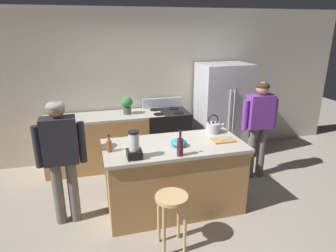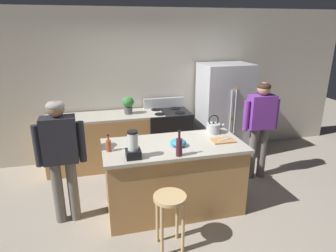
{
  "view_description": "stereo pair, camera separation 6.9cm",
  "coord_description": "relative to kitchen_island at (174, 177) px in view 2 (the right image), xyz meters",
  "views": [
    {
      "loc": [
        -1.02,
        -3.4,
        2.39
      ],
      "look_at": [
        0.0,
        0.3,
        1.09
      ],
      "focal_mm": 31.71,
      "sensor_mm": 36.0,
      "label": 1
    },
    {
      "loc": [
        -0.95,
        -3.42,
        2.39
      ],
      "look_at": [
        0.0,
        0.3,
        1.09
      ],
      "focal_mm": 31.71,
      "sensor_mm": 36.0,
      "label": 2
    }
  ],
  "objects": [
    {
      "name": "bottle_cooking_sauce",
      "position": [
        -0.82,
        -0.02,
        0.55
      ],
      "size": [
        0.06,
        0.06,
        0.22
      ],
      "color": "#B24C26",
      "rests_on": "kitchen_island"
    },
    {
      "name": "bottle_wine",
      "position": [
        -0.03,
        -0.36,
        0.59
      ],
      "size": [
        0.08,
        0.08,
        0.32
      ],
      "color": "#471923",
      "rests_on": "kitchen_island"
    },
    {
      "name": "person_by_sink_right",
      "position": [
        1.56,
        0.53,
        0.49
      ],
      "size": [
        0.59,
        0.24,
        1.59
      ],
      "color": "#66605B",
      "rests_on": "ground_plane"
    },
    {
      "name": "cutting_board",
      "position": [
        0.66,
        -0.06,
        0.48
      ],
      "size": [
        0.3,
        0.2,
        0.02
      ],
      "primitive_type": "cube",
      "color": "#B7844C",
      "rests_on": "kitchen_island"
    },
    {
      "name": "chef_knife",
      "position": [
        0.68,
        -0.06,
        0.49
      ],
      "size": [
        0.21,
        0.12,
        0.01
      ],
      "primitive_type": "cube",
      "rotation": [
        0.0,
        0.0,
        0.41
      ],
      "color": "#B7BABF",
      "rests_on": "cutting_board"
    },
    {
      "name": "ground_plane",
      "position": [
        0.0,
        0.0,
        -0.47
      ],
      "size": [
        14.0,
        14.0,
        0.0
      ],
      "primitive_type": "plane",
      "color": "#9E9384"
    },
    {
      "name": "refrigerator",
      "position": [
        1.39,
        1.5,
        0.4
      ],
      "size": [
        0.9,
        0.73,
        1.75
      ],
      "color": "#B7BABF",
      "rests_on": "ground_plane"
    },
    {
      "name": "kitchen_island",
      "position": [
        0.0,
        0.0,
        0.0
      ],
      "size": [
        1.82,
        0.88,
        0.94
      ],
      "color": "#B7844C",
      "rests_on": "ground_plane"
    },
    {
      "name": "tea_kettle",
      "position": [
        0.66,
        0.27,
        0.55
      ],
      "size": [
        0.28,
        0.2,
        0.27
      ],
      "color": "#B7BABF",
      "rests_on": "kitchen_island"
    },
    {
      "name": "mixing_bowl",
      "position": [
        0.04,
        -0.07,
        0.52
      ],
      "size": [
        0.2,
        0.2,
        0.09
      ],
      "primitive_type": "ellipsoid",
      "color": "#268CD8",
      "rests_on": "kitchen_island"
    },
    {
      "name": "person_by_island_left",
      "position": [
        -1.39,
        0.07,
        0.49
      ],
      "size": [
        0.59,
        0.23,
        1.59
      ],
      "color": "#66605B",
      "rests_on": "ground_plane"
    },
    {
      "name": "bar_stool",
      "position": [
        -0.24,
        -0.74,
        0.04
      ],
      "size": [
        0.36,
        0.36,
        0.66
      ],
      "color": "tan",
      "rests_on": "ground_plane"
    },
    {
      "name": "back_counter_run",
      "position": [
        -0.8,
        1.55,
        -0.0
      ],
      "size": [
        2.0,
        0.64,
        0.94
      ],
      "color": "#B7844C",
      "rests_on": "ground_plane"
    },
    {
      "name": "blender_appliance",
      "position": [
        -0.56,
        -0.28,
        0.61
      ],
      "size": [
        0.17,
        0.17,
        0.33
      ],
      "color": "black",
      "rests_on": "kitchen_island"
    },
    {
      "name": "back_wall",
      "position": [
        0.0,
        1.95,
        0.88
      ],
      "size": [
        8.0,
        0.1,
        2.7
      ],
      "primitive_type": "cube",
      "color": "beige",
      "rests_on": "ground_plane"
    },
    {
      "name": "potted_plant",
      "position": [
        -0.39,
        1.55,
        0.64
      ],
      "size": [
        0.2,
        0.2,
        0.3
      ],
      "color": "#4C4C51",
      "rests_on": "back_counter_run"
    },
    {
      "name": "stove_range",
      "position": [
        0.31,
        1.52,
        0.01
      ],
      "size": [
        0.76,
        0.65,
        1.12
      ],
      "color": "black",
      "rests_on": "ground_plane"
    }
  ]
}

